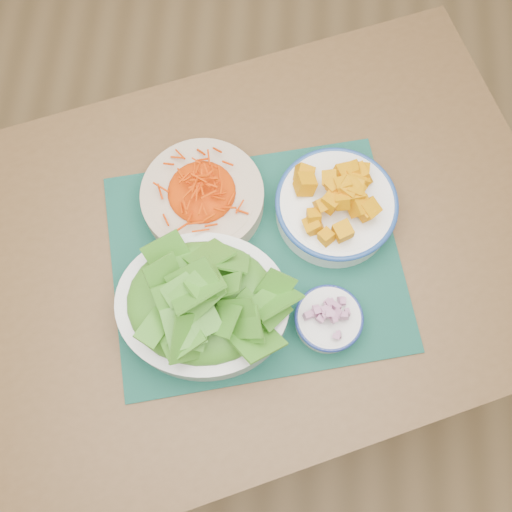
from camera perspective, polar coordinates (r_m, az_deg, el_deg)
The scene contains 7 objects.
ground at distance 1.75m, azimuth 7.37°, elevation -16.38°, with size 4.00×4.00×0.00m, color #9E7C4C.
table at distance 1.14m, azimuth -1.53°, elevation -1.12°, with size 1.38×1.16×0.75m.
placemat at distance 1.03m, azimuth -0.00°, elevation -0.56°, with size 0.52×0.42×0.00m, color #0B322A.
carrot_bowl at distance 1.04m, azimuth -5.39°, elevation 6.10°, with size 0.27×0.27×0.09m.
squash_bowl at distance 1.03m, azimuth 8.07°, elevation 5.24°, with size 0.25×0.25×0.10m.
lettuce_bowl at distance 0.95m, azimuth -5.44°, elevation -4.51°, with size 0.30×0.25×0.14m.
onion_bowl at distance 0.98m, azimuth 7.30°, elevation -6.21°, with size 0.13×0.13×0.06m.
Camera 1 is at (-0.21, -0.07, 1.74)m, focal length 40.00 mm.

